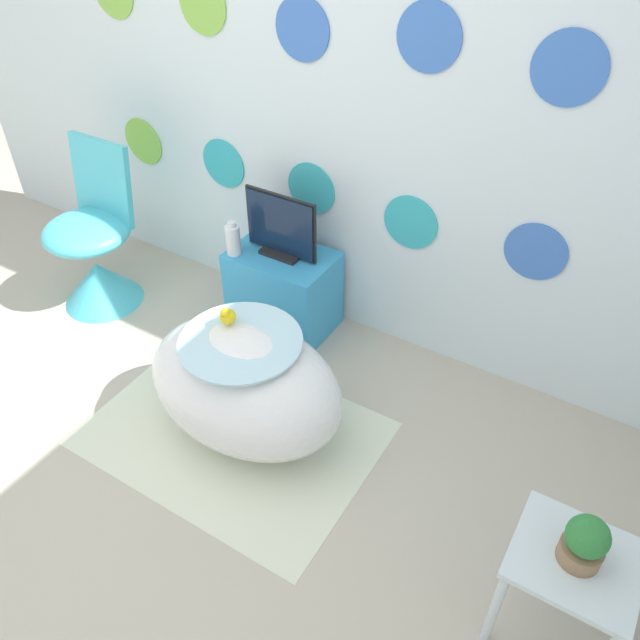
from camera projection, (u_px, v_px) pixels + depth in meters
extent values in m
plane|color=#BCB29E|center=(68.00, 545.00, 2.41)|extent=(12.00, 12.00, 0.00)
cube|color=white|center=(310.00, 72.00, 2.77)|extent=(4.96, 0.04, 2.60)
cylinder|color=#8CCC4C|center=(143.00, 142.00, 3.56)|extent=(0.27, 0.01, 0.27)
cylinder|color=#33B2BF|center=(223.00, 164.00, 3.32)|extent=(0.27, 0.01, 0.27)
cylinder|color=#33B2BF|center=(311.00, 189.00, 3.10)|extent=(0.27, 0.01, 0.27)
cylinder|color=#33B2BF|center=(410.00, 223.00, 2.90)|extent=(0.27, 0.01, 0.27)
cylinder|color=#3F72CC|center=(535.00, 252.00, 2.64)|extent=(0.27, 0.01, 0.27)
cylinder|color=#8CCC4C|center=(202.00, 4.00, 2.84)|extent=(0.27, 0.01, 0.27)
cylinder|color=#3F72CC|center=(302.00, 29.00, 2.64)|extent=(0.27, 0.01, 0.27)
cylinder|color=#3F72CC|center=(429.00, 37.00, 2.38)|extent=(0.27, 0.01, 0.27)
cylinder|color=#3F72CC|center=(569.00, 69.00, 2.19)|extent=(0.27, 0.01, 0.27)
cube|color=silver|center=(233.00, 434.00, 2.84)|extent=(1.27, 0.91, 0.01)
ellipsoid|color=white|center=(245.00, 385.00, 2.70)|extent=(0.91, 0.62, 0.55)
cylinder|color=#B2DBEA|center=(241.00, 341.00, 2.53)|extent=(0.51, 0.51, 0.01)
sphere|color=yellow|center=(228.00, 317.00, 2.57)|extent=(0.07, 0.07, 0.07)
sphere|color=yellow|center=(225.00, 313.00, 2.55)|extent=(0.04, 0.04, 0.04)
cone|color=orange|center=(222.00, 316.00, 2.53)|extent=(0.02, 0.02, 0.02)
cone|color=#4CC6DB|center=(100.00, 282.00, 3.54)|extent=(0.44, 0.44, 0.25)
ellipsoid|color=#4CC6DB|center=(87.00, 232.00, 3.33)|extent=(0.47, 0.47, 0.16)
cube|color=#4CC6DB|center=(102.00, 181.00, 3.30)|extent=(0.40, 0.10, 0.45)
cube|color=#389ED6|center=(284.00, 290.00, 3.31)|extent=(0.53, 0.36, 0.45)
cube|color=white|center=(264.00, 295.00, 3.14)|extent=(0.45, 0.01, 0.13)
cube|color=black|center=(282.00, 253.00, 3.16)|extent=(0.21, 0.12, 0.02)
cube|color=black|center=(281.00, 224.00, 3.06)|extent=(0.40, 0.01, 0.32)
cube|color=#0F1E38|center=(280.00, 225.00, 3.06)|extent=(0.38, 0.01, 0.30)
cylinder|color=white|center=(233.00, 240.00, 3.13)|extent=(0.08, 0.08, 0.16)
cylinder|color=white|center=(231.00, 224.00, 3.07)|extent=(0.04, 0.04, 0.03)
cube|color=silver|center=(576.00, 560.00, 1.90)|extent=(0.38, 0.35, 0.02)
cylinder|color=silver|center=(495.00, 607.00, 2.01)|extent=(0.03, 0.03, 0.42)
cylinder|color=silver|center=(523.00, 537.00, 2.21)|extent=(0.03, 0.03, 0.42)
cylinder|color=silver|center=(620.00, 584.00, 2.08)|extent=(0.03, 0.03, 0.42)
cylinder|color=#8C6B4C|center=(580.00, 552.00, 1.88)|extent=(0.13, 0.13, 0.07)
sphere|color=#2D7A38|center=(588.00, 536.00, 1.82)|extent=(0.13, 0.13, 0.13)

